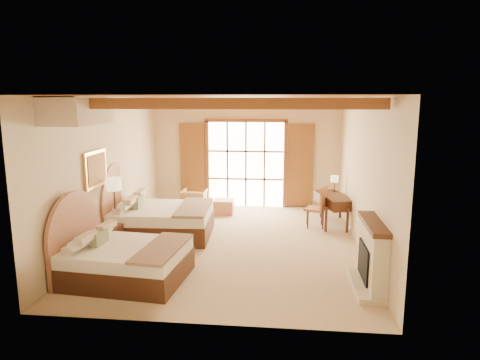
# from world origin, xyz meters

# --- Properties ---
(floor) EXTENTS (7.00, 7.00, 0.00)m
(floor) POSITION_xyz_m (0.00, 0.00, 0.00)
(floor) COLOR tan
(floor) RESTS_ON ground
(wall_back) EXTENTS (5.50, 0.00, 5.50)m
(wall_back) POSITION_xyz_m (0.00, 3.50, 1.60)
(wall_back) COLOR beige
(wall_back) RESTS_ON ground
(wall_left) EXTENTS (0.00, 7.00, 7.00)m
(wall_left) POSITION_xyz_m (-2.75, 0.00, 1.60)
(wall_left) COLOR beige
(wall_left) RESTS_ON ground
(wall_right) EXTENTS (0.00, 7.00, 7.00)m
(wall_right) POSITION_xyz_m (2.75, 0.00, 1.60)
(wall_right) COLOR beige
(wall_right) RESTS_ON ground
(ceiling) EXTENTS (7.00, 7.00, 0.00)m
(ceiling) POSITION_xyz_m (0.00, 0.00, 3.20)
(ceiling) COLOR #A96935
(ceiling) RESTS_ON ground
(ceiling_beams) EXTENTS (5.39, 4.60, 0.18)m
(ceiling_beams) POSITION_xyz_m (0.00, 0.00, 3.08)
(ceiling_beams) COLOR brown
(ceiling_beams) RESTS_ON ceiling
(french_doors) EXTENTS (3.95, 0.08, 2.60)m
(french_doors) POSITION_xyz_m (0.00, 3.44, 1.25)
(french_doors) COLOR white
(french_doors) RESTS_ON ground
(fireplace) EXTENTS (0.46, 1.40, 1.16)m
(fireplace) POSITION_xyz_m (2.60, -2.00, 0.51)
(fireplace) COLOR beige
(fireplace) RESTS_ON ground
(painting) EXTENTS (0.06, 0.95, 0.75)m
(painting) POSITION_xyz_m (-2.70, -0.75, 1.75)
(painting) COLOR gold
(painting) RESTS_ON wall_left
(canopy_valance) EXTENTS (0.70, 1.40, 0.45)m
(canopy_valance) POSITION_xyz_m (-2.40, -2.00, 2.95)
(canopy_valance) COLOR beige
(canopy_valance) RESTS_ON ceiling
(bed_near) EXTENTS (2.20, 1.74, 1.35)m
(bed_near) POSITION_xyz_m (-1.79, -2.11, 0.41)
(bed_near) COLOR #4D2918
(bed_near) RESTS_ON floor
(bed_far) EXTENTS (2.36, 1.83, 1.51)m
(bed_far) POSITION_xyz_m (-1.87, 0.36, 0.46)
(bed_far) COLOR #4D2918
(bed_far) RESTS_ON floor
(nightstand) EXTENTS (0.47, 0.47, 0.55)m
(nightstand) POSITION_xyz_m (-2.50, -0.77, 0.28)
(nightstand) COLOR #4D2918
(nightstand) RESTS_ON floor
(floor_lamp) EXTENTS (0.32, 0.32, 1.50)m
(floor_lamp) POSITION_xyz_m (-2.50, -0.38, 1.28)
(floor_lamp) COLOR #3A2D1D
(floor_lamp) RESTS_ON floor
(armchair) EXTENTS (0.71, 0.73, 0.65)m
(armchair) POSITION_xyz_m (-1.40, 2.60, 0.32)
(armchair) COLOR #A9804B
(armchair) RESTS_ON floor
(ottoman) EXTENTS (0.56, 0.56, 0.39)m
(ottoman) POSITION_xyz_m (-0.54, 2.52, 0.20)
(ottoman) COLOR tan
(ottoman) RESTS_ON floor
(desk) EXTENTS (0.99, 1.53, 0.76)m
(desk) POSITION_xyz_m (2.40, 1.74, 0.41)
(desk) COLOR #4D2918
(desk) RESTS_ON floor
(desk_chair) EXTENTS (0.61, 0.59, 1.05)m
(desk_chair) POSITION_xyz_m (1.94, 1.47, 0.32)
(desk_chair) COLOR #A1603F
(desk_chair) RESTS_ON floor
(desk_lamp) EXTENTS (0.21, 0.21, 0.41)m
(desk_lamp) POSITION_xyz_m (2.45, 2.25, 1.08)
(desk_lamp) COLOR #3A2D1D
(desk_lamp) RESTS_ON desk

